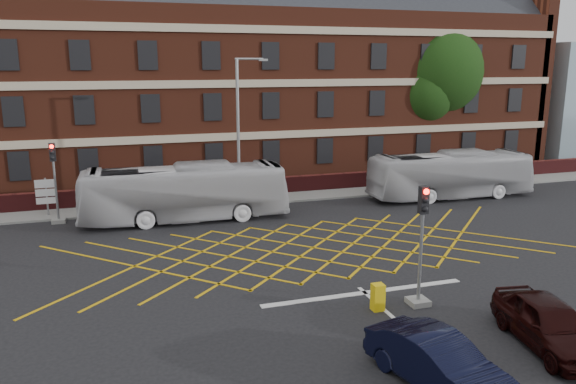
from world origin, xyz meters
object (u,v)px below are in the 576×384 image
object	(u,v)px
traffic_light_far	(56,190)
utility_cabinet	(378,297)
direction_signs	(46,193)
car_navy	(438,362)
bus_left	(185,193)
street_lamp	(240,160)
bus_right	(451,175)
car_maroon	(549,323)
deciduous_tree	(435,78)
traffic_light_near	(420,257)

from	to	relation	value
traffic_light_far	utility_cabinet	size ratio (longest dim) A/B	4.52
direction_signs	car_navy	bearing A→B (deg)	-61.90
bus_left	car_navy	world-z (taller)	bus_left
street_lamp	utility_cabinet	size ratio (longest dim) A/B	9.10
car_navy	traffic_light_far	distance (m)	22.52
bus_right	car_maroon	bearing A→B (deg)	157.15
car_maroon	traffic_light_far	size ratio (longest dim) A/B	1.03
deciduous_tree	traffic_light_far	bearing A→B (deg)	-163.79
bus_right	traffic_light_far	size ratio (longest dim) A/B	2.47
car_maroon	utility_cabinet	bearing A→B (deg)	143.35
traffic_light_far	street_lamp	distance (m)	9.97
car_navy	traffic_light_near	bearing A→B (deg)	50.11
bus_right	car_maroon	distance (m)	19.34
car_maroon	direction_signs	bearing A→B (deg)	137.14
traffic_light_near	street_lamp	xyz separation A→B (m)	(-2.97, 14.82, 1.17)
deciduous_tree	traffic_light_near	size ratio (longest dim) A/B	2.65
direction_signs	traffic_light_near	bearing A→B (deg)	-50.59
traffic_light_near	direction_signs	xyz separation A→B (m)	(-13.50, 16.42, -0.39)
bus_right	car_maroon	xyz separation A→B (m)	(-8.17, -17.51, -0.72)
car_navy	utility_cabinet	bearing A→B (deg)	67.59
utility_cabinet	car_maroon	bearing A→B (deg)	-46.14
bus_right	utility_cabinet	size ratio (longest dim) A/B	11.17
utility_cabinet	bus_left	bearing A→B (deg)	109.44
car_navy	street_lamp	distance (m)	19.66
car_navy	direction_signs	size ratio (longest dim) A/B	1.95
car_navy	traffic_light_near	size ratio (longest dim) A/B	1.01
deciduous_tree	direction_signs	xyz separation A→B (m)	(-28.19, -6.70, -5.79)
car_maroon	street_lamp	xyz separation A→B (m)	(-5.10, 18.66, 2.19)
bus_left	traffic_light_near	world-z (taller)	traffic_light_near
bus_right	car_navy	world-z (taller)	bus_right
car_navy	utility_cabinet	xyz separation A→B (m)	(0.64, 4.73, -0.24)
car_maroon	car_navy	bearing A→B (deg)	-159.23
bus_left	traffic_light_far	distance (m)	6.73
traffic_light_near	traffic_light_far	bearing A→B (deg)	130.43
car_navy	traffic_light_near	world-z (taller)	traffic_light_near
bus_right	deciduous_tree	xyz separation A→B (m)	(4.40, 9.44, 5.69)
bus_right	direction_signs	bearing A→B (deg)	85.57
car_maroon	street_lamp	bearing A→B (deg)	114.80
bus_left	direction_signs	bearing A→B (deg)	69.81
direction_signs	traffic_light_far	bearing A→B (deg)	-64.57
deciduous_tree	traffic_light_far	size ratio (longest dim) A/B	2.65
bus_right	deciduous_tree	world-z (taller)	deciduous_tree
bus_left	utility_cabinet	size ratio (longest dim) A/B	11.66
car_navy	utility_cabinet	distance (m)	4.78
bus_right	utility_cabinet	bearing A→B (deg)	141.14
street_lamp	utility_cabinet	world-z (taller)	street_lamp
bus_right	car_navy	bearing A→B (deg)	147.90
bus_right	traffic_light_near	world-z (taller)	traffic_light_near
deciduous_tree	traffic_light_far	world-z (taller)	deciduous_tree
bus_left	direction_signs	xyz separation A→B (m)	(-7.16, 2.92, -0.16)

